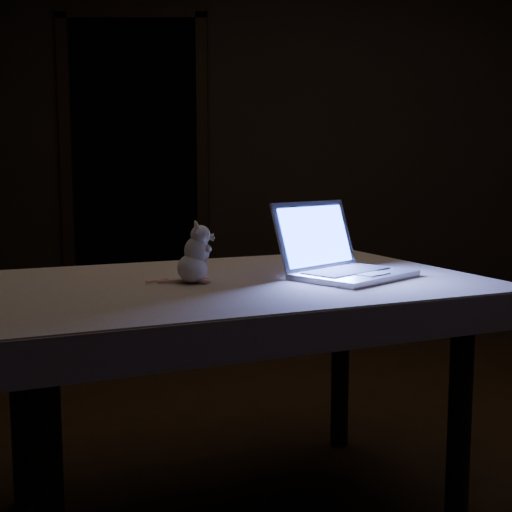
# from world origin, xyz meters

# --- Properties ---
(floor) EXTENTS (5.00, 5.00, 0.00)m
(floor) POSITION_xyz_m (0.00, 0.00, 0.00)
(floor) COLOR black
(floor) RESTS_ON ground
(back_wall) EXTENTS (4.50, 0.04, 2.60)m
(back_wall) POSITION_xyz_m (0.00, 2.50, 1.30)
(back_wall) COLOR black
(back_wall) RESTS_ON ground
(doorway) EXTENTS (1.06, 0.36, 2.13)m
(doorway) POSITION_xyz_m (-1.10, 2.50, 1.06)
(doorway) COLOR black
(doorway) RESTS_ON back_wall
(table) EXTENTS (1.50, 1.27, 0.68)m
(table) POSITION_xyz_m (-0.28, -0.59, 0.34)
(table) COLOR black
(table) RESTS_ON floor
(tablecloth) EXTENTS (1.65, 1.53, 0.09)m
(tablecloth) POSITION_xyz_m (-0.29, -0.55, 0.65)
(tablecloth) COLOR beige
(tablecloth) RESTS_ON table
(laptop) EXTENTS (0.43, 0.43, 0.22)m
(laptop) POSITION_xyz_m (0.07, -0.55, 0.80)
(laptop) COLOR silver
(laptop) RESTS_ON tablecloth
(plush_mouse) EXTENTS (0.17, 0.17, 0.17)m
(plush_mouse) POSITION_xyz_m (-0.39, -0.64, 0.78)
(plush_mouse) COLOR white
(plush_mouse) RESTS_ON tablecloth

